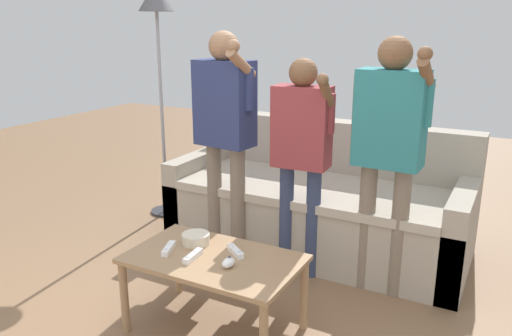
{
  "coord_description": "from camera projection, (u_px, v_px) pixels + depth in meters",
  "views": [
    {
      "loc": [
        1.3,
        -2.08,
        1.64
      ],
      "look_at": [
        -0.01,
        0.38,
        0.84
      ],
      "focal_mm": 35.71,
      "sensor_mm": 36.0,
      "label": 1
    }
  ],
  "objects": [
    {
      "name": "floor_lamp",
      "position": [
        157.0,
        22.0,
        4.09
      ],
      "size": [
        0.29,
        0.29,
        1.94
      ],
      "color": "#2D2D33",
      "rests_on": "ground"
    },
    {
      "name": "game_remote_wand_near",
      "position": [
        236.0,
        251.0,
        2.73
      ],
      "size": [
        0.14,
        0.12,
        0.03
      ],
      "color": "white",
      "rests_on": "coffee_table"
    },
    {
      "name": "game_remote_wand_far",
      "position": [
        169.0,
        249.0,
        2.76
      ],
      "size": [
        0.09,
        0.16,
        0.03
      ],
      "color": "white",
      "rests_on": "coffee_table"
    },
    {
      "name": "ground_plane",
      "position": [
        226.0,
        330.0,
        2.81
      ],
      "size": [
        12.0,
        12.0,
        0.0
      ],
      "primitive_type": "plane",
      "color": "brown"
    },
    {
      "name": "snack_bowl",
      "position": [
        196.0,
        239.0,
        2.85
      ],
      "size": [
        0.16,
        0.16,
        0.06
      ],
      "primitive_type": "cylinder",
      "color": "beige",
      "rests_on": "coffee_table"
    },
    {
      "name": "player_right",
      "position": [
        389.0,
        138.0,
        2.96
      ],
      "size": [
        0.46,
        0.32,
        1.57
      ],
      "color": "#756656",
      "rests_on": "ground"
    },
    {
      "name": "player_left",
      "position": [
        225.0,
        121.0,
        3.42
      ],
      "size": [
        0.47,
        0.36,
        1.59
      ],
      "color": "#756656",
      "rests_on": "ground"
    },
    {
      "name": "coffee_table",
      "position": [
        214.0,
        267.0,
        2.71
      ],
      "size": [
        0.92,
        0.55,
        0.44
      ],
      "color": "#997551",
      "rests_on": "ground"
    },
    {
      "name": "game_remote_wand_spare",
      "position": [
        193.0,
        256.0,
        2.68
      ],
      "size": [
        0.05,
        0.16,
        0.03
      ],
      "color": "white",
      "rests_on": "coffee_table"
    },
    {
      "name": "player_center",
      "position": [
        301.0,
        143.0,
        3.21
      ],
      "size": [
        0.43,
        0.3,
        1.43
      ],
      "color": "#2D3856",
      "rests_on": "ground"
    },
    {
      "name": "couch",
      "position": [
        319.0,
        205.0,
        3.81
      ],
      "size": [
        2.15,
        0.94,
        0.9
      ],
      "color": "#9E9384",
      "rests_on": "ground"
    },
    {
      "name": "game_remote_nunchuk",
      "position": [
        228.0,
        263.0,
        2.58
      ],
      "size": [
        0.06,
        0.09,
        0.05
      ],
      "color": "white",
      "rests_on": "coffee_table"
    }
  ]
}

